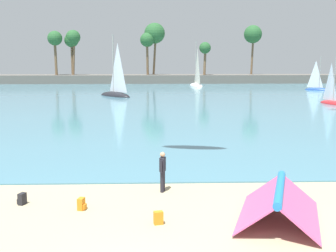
{
  "coord_description": "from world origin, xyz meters",
  "views": [
    {
      "loc": [
        0.59,
        -9.07,
        5.47
      ],
      "look_at": [
        1.3,
        12.08,
        2.07
      ],
      "focal_mm": 45.95,
      "sensor_mm": 36.0,
      "label": 1
    }
  ],
  "objects_px": {
    "sailboat_mid_bay": "(116,90)",
    "folded_kite": "(279,197)",
    "backpack_by_trailer": "(22,199)",
    "sailboat_toward_headland": "(317,87)",
    "backpack_near_kite": "(82,204)",
    "sailboat_near_shore": "(332,99)",
    "person_at_waterline": "(163,170)",
    "sailboat_far_left": "(196,82)",
    "backpack_spare": "(158,218)"
  },
  "relations": [
    {
      "from": "backpack_spare",
      "to": "sailboat_toward_headland",
      "type": "distance_m",
      "value": 62.74
    },
    {
      "from": "sailboat_near_shore",
      "to": "person_at_waterline",
      "type": "bearing_deg",
      "value": -122.4
    },
    {
      "from": "backpack_near_kite",
      "to": "sailboat_far_left",
      "type": "bearing_deg",
      "value": 80.74
    },
    {
      "from": "sailboat_near_shore",
      "to": "sailboat_toward_headland",
      "type": "relative_size",
      "value": 0.99
    },
    {
      "from": "sailboat_near_shore",
      "to": "sailboat_mid_bay",
      "type": "relative_size",
      "value": 0.65
    },
    {
      "from": "backpack_by_trailer",
      "to": "sailboat_near_shore",
      "type": "height_order",
      "value": "sailboat_near_shore"
    },
    {
      "from": "backpack_by_trailer",
      "to": "sailboat_mid_bay",
      "type": "height_order",
      "value": "sailboat_mid_bay"
    },
    {
      "from": "folded_kite",
      "to": "person_at_waterline",
      "type": "distance_m",
      "value": 5.07
    },
    {
      "from": "sailboat_toward_headland",
      "to": "person_at_waterline",
      "type": "bearing_deg",
      "value": -116.7
    },
    {
      "from": "sailboat_far_left",
      "to": "person_at_waterline",
      "type": "bearing_deg",
      "value": -96.91
    },
    {
      "from": "folded_kite",
      "to": "sailboat_mid_bay",
      "type": "distance_m",
      "value": 47.32
    },
    {
      "from": "backpack_near_kite",
      "to": "backpack_by_trailer",
      "type": "bearing_deg",
      "value": 164.44
    },
    {
      "from": "person_at_waterline",
      "to": "backpack_near_kite",
      "type": "relative_size",
      "value": 3.78
    },
    {
      "from": "sailboat_far_left",
      "to": "backpack_near_kite",
      "type": "bearing_deg",
      "value": -99.26
    },
    {
      "from": "backpack_spare",
      "to": "sailboat_mid_bay",
      "type": "distance_m",
      "value": 46.88
    },
    {
      "from": "backpack_by_trailer",
      "to": "sailboat_mid_bay",
      "type": "relative_size",
      "value": 0.05
    },
    {
      "from": "sailboat_mid_bay",
      "to": "backpack_spare",
      "type": "bearing_deg",
      "value": -83.36
    },
    {
      "from": "sailboat_mid_bay",
      "to": "backpack_by_trailer",
      "type": "bearing_deg",
      "value": -89.58
    },
    {
      "from": "person_at_waterline",
      "to": "sailboat_far_left",
      "type": "distance_m",
      "value": 63.78
    },
    {
      "from": "sailboat_mid_bay",
      "to": "sailboat_far_left",
      "type": "relative_size",
      "value": 1.02
    },
    {
      "from": "backpack_near_kite",
      "to": "backpack_spare",
      "type": "bearing_deg",
      "value": -27.53
    },
    {
      "from": "backpack_spare",
      "to": "sailboat_toward_headland",
      "type": "bearing_deg",
      "value": 64.55
    },
    {
      "from": "backpack_near_kite",
      "to": "backpack_spare",
      "type": "height_order",
      "value": "same"
    },
    {
      "from": "folded_kite",
      "to": "backpack_spare",
      "type": "relative_size",
      "value": 10.41
    },
    {
      "from": "folded_kite",
      "to": "sailboat_near_shore",
      "type": "xyz_separation_m",
      "value": [
        16.57,
        35.49,
        -0.21
      ]
    },
    {
      "from": "folded_kite",
      "to": "backpack_by_trailer",
      "type": "height_order",
      "value": "folded_kite"
    },
    {
      "from": "sailboat_toward_headland",
      "to": "sailboat_far_left",
      "type": "distance_m",
      "value": 21.6
    },
    {
      "from": "backpack_by_trailer",
      "to": "sailboat_toward_headland",
      "type": "distance_m",
      "value": 63.29
    },
    {
      "from": "sailboat_near_shore",
      "to": "sailboat_far_left",
      "type": "relative_size",
      "value": 0.66
    },
    {
      "from": "backpack_spare",
      "to": "sailboat_near_shore",
      "type": "relative_size",
      "value": 0.07
    },
    {
      "from": "person_at_waterline",
      "to": "backpack_near_kite",
      "type": "bearing_deg",
      "value": -145.55
    },
    {
      "from": "folded_kite",
      "to": "backpack_spare",
      "type": "height_order",
      "value": "folded_kite"
    },
    {
      "from": "sailboat_mid_bay",
      "to": "backpack_near_kite",
      "type": "bearing_deg",
      "value": -86.63
    },
    {
      "from": "folded_kite",
      "to": "sailboat_near_shore",
      "type": "relative_size",
      "value": 0.77
    },
    {
      "from": "sailboat_near_shore",
      "to": "backpack_spare",
      "type": "bearing_deg",
      "value": -120.06
    },
    {
      "from": "folded_kite",
      "to": "sailboat_toward_headland",
      "type": "height_order",
      "value": "sailboat_toward_headland"
    },
    {
      "from": "person_at_waterline",
      "to": "sailboat_near_shore",
      "type": "distance_m",
      "value": 38.15
    },
    {
      "from": "backpack_near_kite",
      "to": "backpack_by_trailer",
      "type": "xyz_separation_m",
      "value": [
        -2.33,
        0.65,
        0.0
      ]
    },
    {
      "from": "sailboat_far_left",
      "to": "folded_kite",
      "type": "bearing_deg",
      "value": -93.27
    },
    {
      "from": "folded_kite",
      "to": "sailboat_far_left",
      "type": "height_order",
      "value": "sailboat_far_left"
    },
    {
      "from": "person_at_waterline",
      "to": "backpack_by_trailer",
      "type": "xyz_separation_m",
      "value": [
        -5.31,
        -1.4,
        -0.69
      ]
    },
    {
      "from": "backpack_spare",
      "to": "sailboat_far_left",
      "type": "relative_size",
      "value": 0.05
    },
    {
      "from": "backpack_near_kite",
      "to": "sailboat_toward_headland",
      "type": "height_order",
      "value": "sailboat_toward_headland"
    },
    {
      "from": "sailboat_near_shore",
      "to": "sailboat_toward_headland",
      "type": "xyz_separation_m",
      "value": [
        6.3,
        20.96,
        0.01
      ]
    },
    {
      "from": "folded_kite",
      "to": "backpack_spare",
      "type": "distance_m",
      "value": 4.13
    },
    {
      "from": "sailboat_far_left",
      "to": "sailboat_toward_headland",
      "type": "bearing_deg",
      "value": -28.03
    },
    {
      "from": "sailboat_mid_bay",
      "to": "folded_kite",
      "type": "bearing_deg",
      "value": -78.41
    },
    {
      "from": "person_at_waterline",
      "to": "sailboat_mid_bay",
      "type": "distance_m",
      "value": 43.44
    },
    {
      "from": "sailboat_mid_bay",
      "to": "sailboat_far_left",
      "type": "xyz_separation_m",
      "value": [
        13.32,
        20.24,
        -0.02
      ]
    },
    {
      "from": "backpack_by_trailer",
      "to": "sailboat_mid_bay",
      "type": "xyz_separation_m",
      "value": [
        -0.33,
        44.47,
        0.68
      ]
    }
  ]
}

